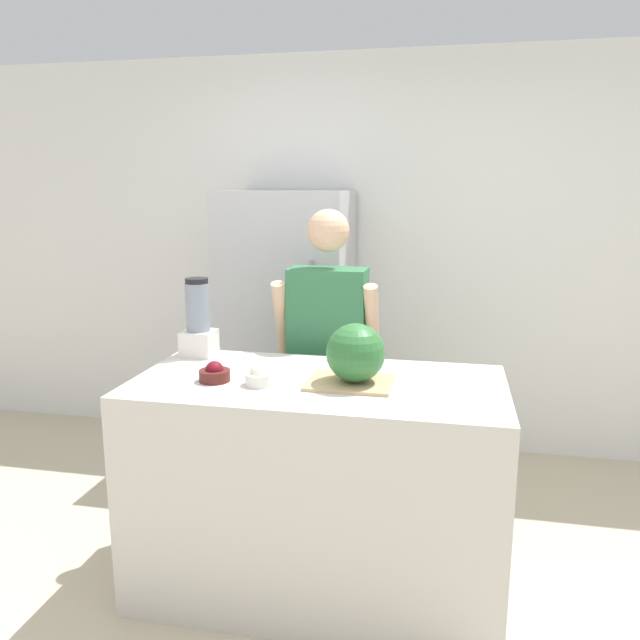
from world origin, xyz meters
name	(u,v)px	position (x,y,z in m)	size (l,w,h in m)	color
wall_back	(371,256)	(0.00, 2.11, 1.30)	(8.00, 0.06, 2.60)	white
counter_island	(318,486)	(0.00, 0.39, 0.48)	(1.55, 0.78, 0.96)	beige
refrigerator	(288,328)	(-0.49, 1.74, 0.87)	(0.78, 0.67, 1.73)	#B7B7BC
person	(328,364)	(-0.08, 1.01, 0.85)	(0.53, 0.26, 1.64)	#333338
cutting_board	(350,382)	(0.14, 0.37, 0.96)	(0.35, 0.28, 0.01)	tan
watermelon	(356,353)	(0.16, 0.36, 1.09)	(0.24, 0.24, 0.24)	#2D6B33
bowl_cherries	(215,374)	(-0.42, 0.29, 0.99)	(0.13, 0.13, 0.09)	#511E19
bowl_cream	(260,377)	(-0.22, 0.28, 0.99)	(0.12, 0.12, 0.09)	white
blender	(198,322)	(-0.64, 0.67, 1.12)	(0.15, 0.15, 0.37)	silver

